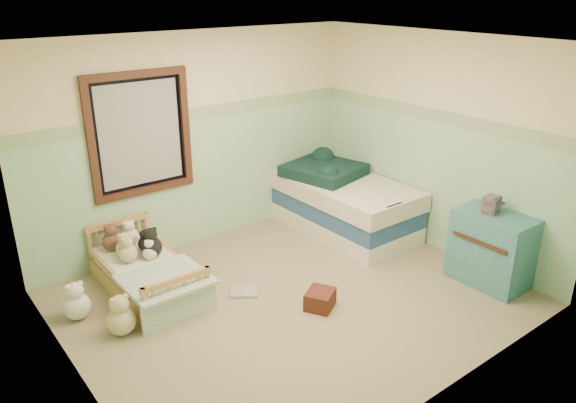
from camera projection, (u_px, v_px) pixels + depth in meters
floor at (292, 298)px, 5.62m from camera, size 4.20×3.60×0.02m
ceiling at (293, 42)px, 4.68m from camera, size 4.20×3.60×0.02m
wall_back at (197, 141)px, 6.47m from camera, size 4.20×0.04×2.50m
wall_front at (453, 251)px, 3.83m from camera, size 4.20×0.04×2.50m
wall_left at (62, 243)px, 3.95m from camera, size 0.04×3.60×2.50m
wall_right at (436, 144)px, 6.35m from camera, size 0.04×3.60×2.50m
wainscot_mint at (200, 181)px, 6.64m from camera, size 4.20×0.01×1.50m
border_strip at (196, 114)px, 6.34m from camera, size 4.20×0.01×0.15m
window_frame at (141, 134)px, 5.97m from camera, size 1.16×0.06×1.36m
window_blinds at (140, 134)px, 5.97m from camera, size 0.92×0.01×1.12m
toddler_bed_frame at (148, 281)px, 5.73m from camera, size 0.72×1.43×0.18m
toddler_mattress at (146, 269)px, 5.68m from camera, size 0.65×1.37×0.12m
patchwork_quilt at (165, 279)px, 5.32m from camera, size 0.78×0.72×0.03m
plush_bed_brown at (112, 241)px, 5.90m from camera, size 0.20×0.20×0.20m
plush_bed_white at (130, 237)px, 6.01m from camera, size 0.20×0.20×0.20m
plush_bed_tan at (125, 248)px, 5.77m from camera, size 0.18×0.18×0.18m
plush_bed_dark at (145, 243)px, 5.90m from camera, size 0.16×0.16×0.16m
plush_floor_cream at (77, 306)px, 5.23m from camera, size 0.26×0.26×0.26m
plush_floor_tan at (122, 321)px, 5.00m from camera, size 0.26×0.26×0.26m
twin_bed_frame at (341, 221)px, 7.15m from camera, size 0.97×1.95×0.22m
twin_boxspring at (342, 205)px, 7.06m from camera, size 0.97×1.95×0.22m
twin_mattress at (342, 189)px, 6.98m from camera, size 1.01×1.99×0.22m
teal_blanket at (324, 170)px, 7.11m from camera, size 1.00×1.04×0.14m
dresser at (491, 249)px, 5.77m from camera, size 0.49×0.78×0.78m
book_stack at (492, 205)px, 5.65m from camera, size 0.19×0.16×0.17m
red_pillow at (320, 299)px, 5.42m from camera, size 0.37×0.36×0.18m
floor_book at (244, 292)px, 5.69m from camera, size 0.36×0.34×0.03m
extra_plush_0 at (128, 253)px, 5.65m from camera, size 0.19×0.19×0.19m
extra_plush_1 at (150, 252)px, 5.71m from camera, size 0.15×0.15×0.15m
extra_plush_2 at (152, 247)px, 5.76m from camera, size 0.22×0.22×0.22m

